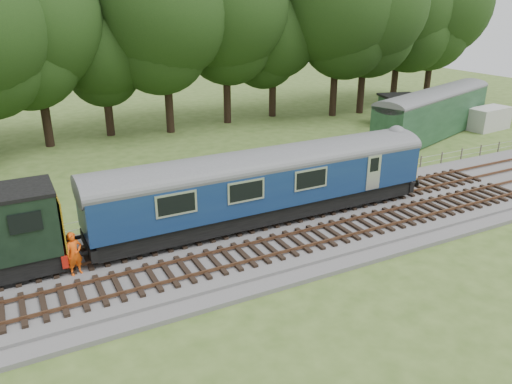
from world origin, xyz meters
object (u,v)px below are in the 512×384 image
dmu_railcar (266,179)px  caravan (488,118)px  parked_coach (434,111)px  worker (74,254)px

dmu_railcar → caravan: (27.84, 8.84, -1.61)m
parked_coach → caravan: parked_coach is taller
caravan → dmu_railcar: bearing=-167.9°
dmu_railcar → worker: (-9.62, -1.15, -1.31)m
dmu_railcar → worker: bearing=-173.2°
parked_coach → dmu_railcar: bearing=-175.3°
dmu_railcar → caravan: size_ratio=4.43×
dmu_railcar → caravan: bearing=17.6°
worker → parked_coach: parked_coach is taller
worker → caravan: (37.46, 9.99, -0.30)m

